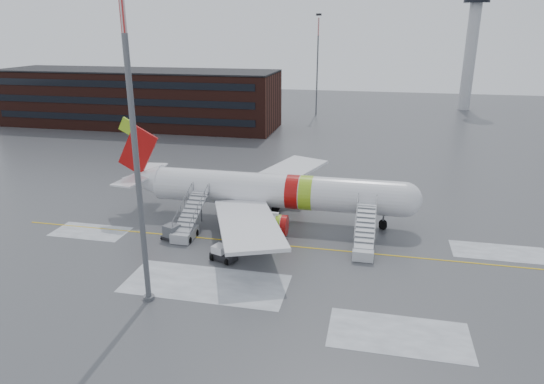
% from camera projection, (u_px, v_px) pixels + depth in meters
% --- Properties ---
extents(ground, '(260.00, 260.00, 0.00)m').
position_uv_depth(ground, '(295.00, 242.00, 49.64)').
color(ground, '#494C4F').
rests_on(ground, ground).
extents(airliner, '(35.03, 32.97, 11.18)m').
position_uv_depth(airliner, '(268.00, 191.00, 54.68)').
color(airliner, white).
rests_on(airliner, ground).
extents(airstair_fwd, '(2.05, 7.70, 3.48)m').
position_uv_depth(airstair_fwd, '(364.00, 242.00, 47.12)').
color(airstair_fwd, silver).
rests_on(airstair_fwd, ground).
extents(airstair_aft, '(2.05, 7.70, 3.48)m').
position_uv_depth(airstair_aft, '(187.00, 227.00, 50.84)').
color(airstair_aft, '#A3A4AA').
rests_on(airstair_aft, ground).
extents(pushback_tug, '(2.73, 2.39, 1.39)m').
position_uv_depth(pushback_tug, '(222.00, 254.00, 45.74)').
color(pushback_tug, black).
rests_on(pushback_tug, ground).
extents(uld_container, '(2.32, 2.01, 1.59)m').
position_uv_depth(uld_container, '(172.00, 233.00, 50.13)').
color(uld_container, black).
rests_on(uld_container, ground).
extents(light_mast_near, '(1.20, 1.20, 25.88)m').
position_uv_depth(light_mast_near, '(134.00, 137.00, 34.95)').
color(light_mast_near, '#595B60').
rests_on(light_mast_near, ground).
extents(terminal_building, '(62.00, 16.11, 12.30)m').
position_uv_depth(terminal_building, '(138.00, 98.00, 107.68)').
color(terminal_building, '#3F1E16').
rests_on(terminal_building, ground).
extents(control_tower, '(6.40, 6.40, 30.00)m').
position_uv_depth(control_tower, '(472.00, 37.00, 125.47)').
color(control_tower, '#B2B5BA').
rests_on(control_tower, ground).
extents(light_mast_far_n, '(1.20, 1.20, 24.25)m').
position_uv_depth(light_mast_far_n, '(318.00, 59.00, 119.03)').
color(light_mast_far_n, '#595B60').
rests_on(light_mast_far_n, ground).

